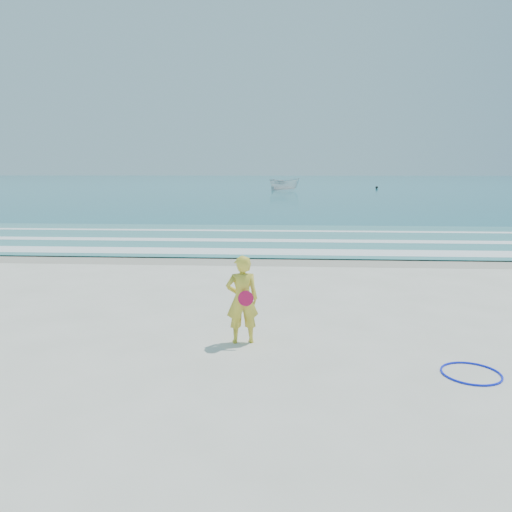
{
  "coord_description": "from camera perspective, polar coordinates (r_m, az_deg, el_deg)",
  "views": [
    {
      "loc": [
        1.36,
        -7.79,
        3.09
      ],
      "look_at": [
        0.62,
        4.0,
        1.0
      ],
      "focal_mm": 35.0,
      "sensor_mm": 36.0,
      "label": 1
    }
  ],
  "objects": [
    {
      "name": "boat",
      "position": [
        69.28,
        3.25,
        8.19
      ],
      "size": [
        4.78,
        3.35,
        1.73
      ],
      "primitive_type": "imported",
      "rotation": [
        0.0,
        0.0,
        1.16
      ],
      "color": "silver",
      "rests_on": "ocean"
    },
    {
      "name": "foam_mid",
      "position": [
        21.25,
        -0.12,
        1.81
      ],
      "size": [
        400.0,
        0.9,
        0.01
      ],
      "primitive_type": "cube",
      "color": "white",
      "rests_on": "shallow"
    },
    {
      "name": "wet_sand",
      "position": [
        17.12,
        -1.03,
        -0.36
      ],
      "size": [
        400.0,
        2.4,
        0.0
      ],
      "primitive_type": "cube",
      "color": "#B2A893",
      "rests_on": "ground"
    },
    {
      "name": "foam_near",
      "position": [
        18.39,
        -0.71,
        0.52
      ],
      "size": [
        400.0,
        1.4,
        0.01
      ],
      "primitive_type": "cube",
      "color": "white",
      "rests_on": "shallow"
    },
    {
      "name": "shallow",
      "position": [
        22.04,
        0.01,
        2.08
      ],
      "size": [
        400.0,
        10.0,
        0.01
      ],
      "primitive_type": "cube",
      "color": "#59B7AD",
      "rests_on": "ocean"
    },
    {
      "name": "woman",
      "position": [
        8.86,
        -1.59,
        -4.98
      ],
      "size": [
        0.64,
        0.49,
        1.59
      ],
      "color": "gold",
      "rests_on": "ground"
    },
    {
      "name": "hoop",
      "position": [
        8.43,
        23.37,
        -12.2
      ],
      "size": [
        0.91,
        0.91,
        0.03
      ],
      "primitive_type": "torus",
      "rotation": [
        0.0,
        0.0,
        0.02
      ],
      "color": "#0C1CE6",
      "rests_on": "ground"
    },
    {
      "name": "ground",
      "position": [
        8.49,
        -5.99,
        -11.36
      ],
      "size": [
        400.0,
        400.0,
        0.0
      ],
      "primitive_type": "plane",
      "color": "silver",
      "rests_on": "ground"
    },
    {
      "name": "buoy",
      "position": [
        77.26,
        13.63,
        7.63
      ],
      "size": [
        0.41,
        0.41,
        0.41
      ],
      "primitive_type": "sphere",
      "color": "black",
      "rests_on": "ocean"
    },
    {
      "name": "ocean",
      "position": [
        112.84,
        2.91,
        8.44
      ],
      "size": [
        400.0,
        190.0,
        0.04
      ],
      "primitive_type": "cube",
      "color": "#19727F",
      "rests_on": "ground"
    },
    {
      "name": "foam_far",
      "position": [
        24.51,
        0.37,
        2.91
      ],
      "size": [
        400.0,
        0.6,
        0.01
      ],
      "primitive_type": "cube",
      "color": "white",
      "rests_on": "shallow"
    }
  ]
}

